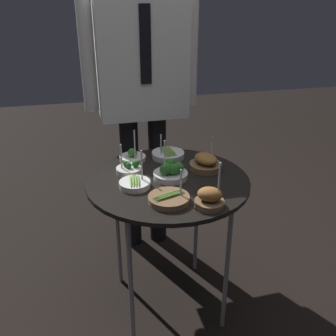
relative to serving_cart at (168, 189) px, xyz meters
name	(u,v)px	position (x,y,z in m)	size (l,w,h in m)	color
ground_plane	(168,301)	(0.00, 0.00, -0.63)	(8.00, 8.00, 0.00)	black
serving_cart	(168,189)	(0.00, 0.00, 0.00)	(0.69, 0.69, 0.68)	black
bowl_broccoli_front_left	(171,171)	(0.01, 0.01, 0.08)	(0.15, 0.15, 0.18)	silver
bowl_roast_back_right	(210,198)	(0.09, -0.26, 0.08)	(0.11, 0.11, 0.18)	brown
bowl_broccoli_far_rim	(133,156)	(-0.11, 0.23, 0.07)	(0.12, 0.12, 0.16)	white
bowl_asparagus_mid_left	(135,184)	(-0.15, -0.04, 0.06)	(0.13, 0.13, 0.15)	white
bowl_broccoli_back_left	(129,169)	(-0.15, 0.10, 0.06)	(0.11, 0.11, 0.13)	silver
bowl_roast_mid_right	(206,163)	(0.18, 0.05, 0.08)	(0.14, 0.14, 0.14)	brown
bowl_asparagus_front_right	(168,154)	(0.06, 0.22, 0.06)	(0.15, 0.15, 0.13)	silver
bowl_asparagus_near_rim	(169,199)	(-0.04, -0.19, 0.06)	(0.16, 0.16, 0.13)	brown
waiter_figure	(141,73)	(0.00, 0.54, 0.39)	(0.60, 0.22, 1.62)	black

